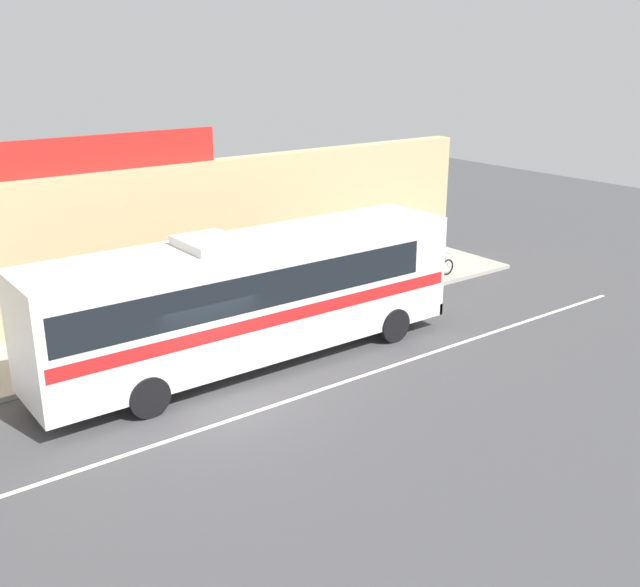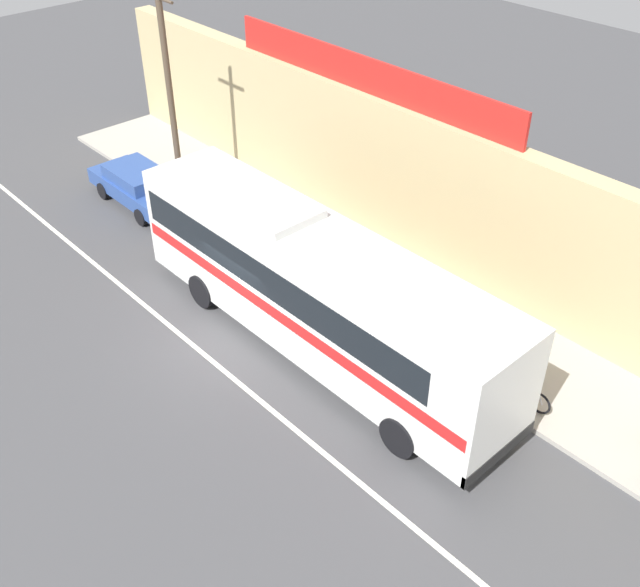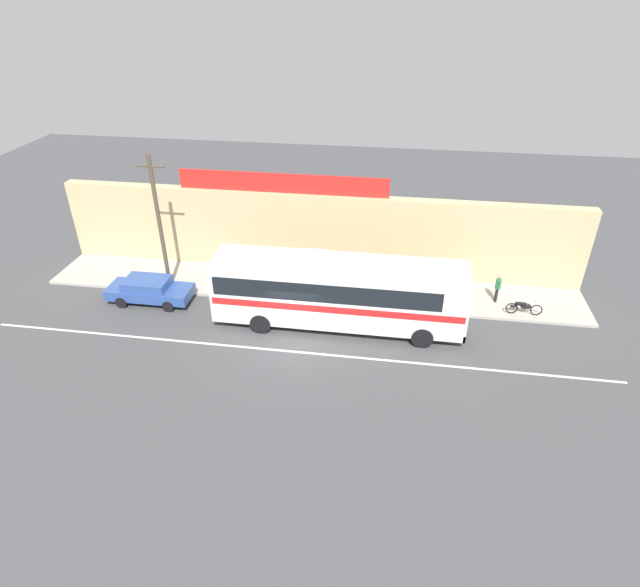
{
  "view_description": "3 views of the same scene",
  "coord_description": "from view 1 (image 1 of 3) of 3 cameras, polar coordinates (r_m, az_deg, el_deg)",
  "views": [
    {
      "loc": [
        -8.03,
        -14.68,
        8.52
      ],
      "look_at": [
        4.52,
        2.02,
        1.44
      ],
      "focal_mm": 41.68,
      "sensor_mm": 36.0,
      "label": 1
    },
    {
      "loc": [
        13.72,
        -8.95,
        13.41
      ],
      "look_at": [
        2.25,
        1.61,
        2.01
      ],
      "focal_mm": 41.67,
      "sensor_mm": 36.0,
      "label": 2
    },
    {
      "loc": [
        4.4,
        -20.19,
        15.08
      ],
      "look_at": [
        1.08,
        1.67,
        1.82
      ],
      "focal_mm": 29.46,
      "sensor_mm": 36.0,
      "label": 3
    }
  ],
  "objects": [
    {
      "name": "road_center_stripe",
      "position": [
        18.15,
        -6.14,
        -9.38
      ],
      "size": [
        30.0,
        0.14,
        0.01
      ],
      "primitive_type": "cube",
      "color": "silver",
      "rests_on": "ground_plane"
    },
    {
      "name": "intercity_bus",
      "position": [
        20.23,
        -5.47,
        0.02
      ],
      "size": [
        12.32,
        2.68,
        3.78
      ],
      "color": "white",
      "rests_on": "ground_plane"
    },
    {
      "name": "sidewalk_slab",
      "position": [
        23.04,
        -13.88,
        -3.37
      ],
      "size": [
        30.0,
        3.6,
        0.14
      ],
      "primitive_type": "cube",
      "color": "#A8A399",
      "rests_on": "ground_plane"
    },
    {
      "name": "storefront_billboard",
      "position": [
        23.08,
        -21.48,
        9.55
      ],
      "size": [
        11.91,
        0.12,
        1.1
      ],
      "primitive_type": "cube",
      "color": "red",
      "rests_on": "storefront_facade"
    },
    {
      "name": "storefront_facade",
      "position": [
        24.23,
        -16.35,
        3.32
      ],
      "size": [
        30.0,
        0.7,
        4.8
      ],
      "primitive_type": "cube",
      "color": "tan",
      "rests_on": "ground_plane"
    },
    {
      "name": "pedestrian_far_right",
      "position": [
        27.88,
        5.48,
        3.09
      ],
      "size": [
        0.3,
        0.48,
        1.58
      ],
      "color": "black",
      "rests_on": "sidewalk_slab"
    },
    {
      "name": "motorcycle_green",
      "position": [
        25.23,
        1.91,
        0.32
      ],
      "size": [
        1.95,
        0.56,
        0.94
      ],
      "color": "black",
      "rests_on": "sidewalk_slab"
    },
    {
      "name": "ground_plane",
      "position": [
        18.78,
        -7.41,
        -8.44
      ],
      "size": [
        70.0,
        70.0,
        0.0
      ],
      "primitive_type": "plane",
      "color": "#444447"
    },
    {
      "name": "motorcycle_blue",
      "position": [
        28.06,
        8.86,
        2.02
      ],
      "size": [
        1.85,
        0.56,
        0.94
      ],
      "color": "black",
      "rests_on": "sidewalk_slab"
    }
  ]
}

